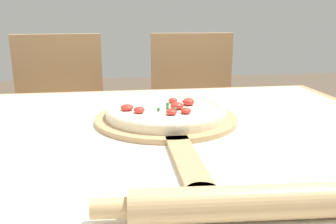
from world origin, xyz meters
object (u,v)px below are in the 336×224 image
Objects in this scene: chair_right at (194,118)px; rolling_pin at (280,202)px; pizza_peel at (168,122)px; chair_left at (62,123)px; pizza at (166,111)px.

rolling_pin is at bearing -95.77° from chair_right.
pizza_peel is 0.42m from rolling_pin.
chair_right is at bearing 73.02° from pizza_peel.
rolling_pin is 1.20m from chair_right.
chair_left is at bearing 115.84° from pizza_peel.
rolling_pin is at bearing -74.30° from chair_left.
pizza_peel is 0.82m from chair_right.
chair_left reaches higher than rolling_pin.
rolling_pin is 0.52× the size of chair_left.
pizza is at bearing 90.05° from pizza_peel.
pizza is 0.80m from chair_right.
pizza_peel is at bearing -69.48° from chair_left.
pizza reaches higher than pizza_peel.
pizza is at bearing 100.72° from rolling_pin.
chair_left is (-0.36, 0.75, -0.22)m from pizza_peel.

